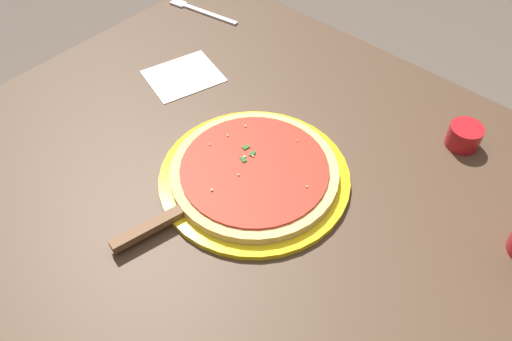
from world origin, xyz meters
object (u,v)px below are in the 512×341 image
Objects in this scene: napkin_loose_left at (183,76)px; pizza_server at (173,216)px; serving_plate at (256,176)px; pizza at (256,170)px; cup_small_sauce at (464,136)px; fork at (200,11)px.

pizza_server is at bearing -44.99° from napkin_loose_left.
pizza reaches higher than serving_plate.
pizza is 4.75× the size of cup_small_sauce.
fork is at bearing -179.39° from cup_small_sauce.
pizza is 0.16m from pizza_server.
pizza_server is at bearing -47.71° from fork.
serving_plate is 1.14× the size of pizza.
pizza_server is 0.37m from napkin_loose_left.
pizza_server reaches higher than napkin_loose_left.
serving_plate is 1.73× the size of fork.
serving_plate is at bearing -19.82° from napkin_loose_left.
fork is (-0.67, -0.01, -0.02)m from cup_small_sauce.
cup_small_sauce reaches higher than serving_plate.
pizza_server is at bearing -102.87° from serving_plate.
serving_plate is at bearing -33.80° from fork.
pizza is 0.54m from fork.
napkin_loose_left is at bearing -158.80° from cup_small_sauce.
serving_plate is at bearing 77.13° from pizza_server.
serving_plate is 0.16m from pizza_server.
fork is (-0.45, 0.30, -0.02)m from pizza.
napkin_loose_left is (-0.52, -0.20, -0.02)m from cup_small_sauce.
pizza_server is (-0.04, -0.15, 0.01)m from serving_plate.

